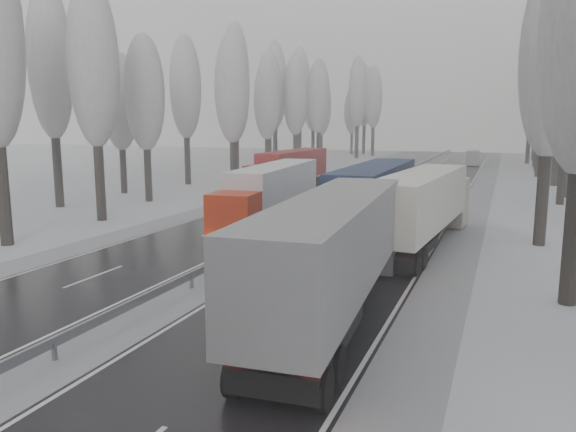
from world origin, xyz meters
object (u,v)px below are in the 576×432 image
Objects in this scene: truck_blue_box at (378,193)px; truck_red_red at (290,168)px; truck_grey_tarp at (339,245)px; box_truck_distant at (473,158)px; truck_red_white at (271,192)px; truck_cream_box at (425,203)px.

truck_blue_box reaches higher than truck_red_red.
box_truck_distant is at bearing 85.96° from truck_grey_tarp.
truck_blue_box reaches higher than truck_red_white.
truck_red_white is (-10.50, 1.83, -0.09)m from truck_cream_box.
truck_red_red reaches higher than box_truck_distant.
truck_cream_box is 1.04× the size of truck_red_red.
box_truck_distant is at bearing 76.19° from truck_red_white.
box_truck_distant is (2.46, 61.98, -1.35)m from truck_blue_box.
truck_blue_box is 7.20m from truck_red_white.
truck_cream_box is at bearing -41.56° from truck_blue_box.
truck_blue_box is 1.06× the size of truck_red_red.
truck_grey_tarp is 1.08× the size of truck_red_white.
truck_red_red is (-15.46, -44.33, 1.19)m from box_truck_distant.
box_truck_distant is at bearing 87.29° from truck_blue_box.
truck_grey_tarp reaches higher than truck_blue_box.
truck_grey_tarp is at bearing -91.17° from truck_cream_box.
truck_red_red is (-13.00, 17.65, -0.16)m from truck_blue_box.
truck_blue_box is 21.93m from truck_red_red.
truck_grey_tarp is at bearing -63.94° from truck_red_white.
truck_grey_tarp is 2.69× the size of box_truck_distant.
truck_grey_tarp is 37.05m from truck_red_red.
truck_red_white reaches higher than box_truck_distant.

